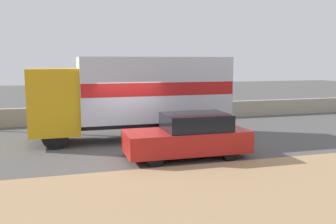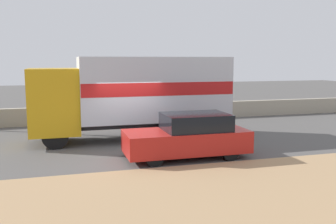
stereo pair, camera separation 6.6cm
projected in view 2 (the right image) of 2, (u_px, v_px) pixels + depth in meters
ground_plane at (135, 151)px, 13.76m from camera, size 80.00×80.00×0.00m
dirt_shoulder_foreground at (179, 205)px, 8.64m from camera, size 60.00×6.00×0.04m
stone_wall_backdrop at (111, 114)px, 20.15m from camera, size 60.00×0.35×0.92m
box_truck at (137, 92)px, 15.68m from camera, size 8.11×2.53×3.46m
car_hatchback at (188, 136)px, 12.82m from camera, size 4.22×1.76×1.52m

